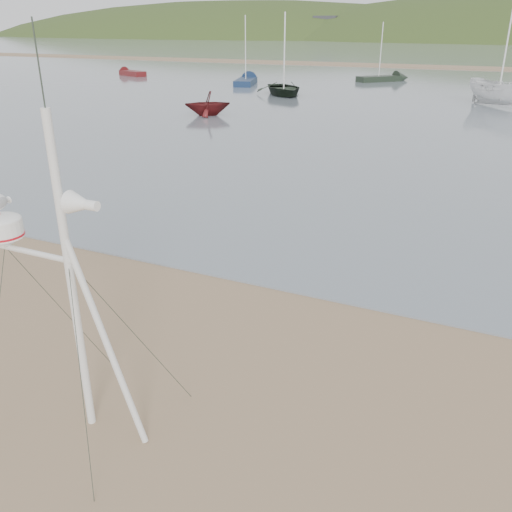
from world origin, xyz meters
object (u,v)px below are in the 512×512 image
at_px(sailboat_dark_mid, 390,78).
at_px(mast_rig, 74,346).
at_px(dinghy_red_far, 127,73).
at_px(boat_red, 207,92).
at_px(boat_dark, 284,62).
at_px(boat_white, 503,68).
at_px(sailboat_blue_near, 248,80).

bearing_deg(sailboat_dark_mid, mast_rig, -82.02).
bearing_deg(dinghy_red_far, sailboat_dark_mid, 11.47).
bearing_deg(sailboat_dark_mid, dinghy_red_far, -168.53).
relative_size(boat_red, dinghy_red_far, 0.53).
relative_size(boat_dark, boat_white, 1.01).
height_order(boat_red, boat_white, boat_white).
distance_m(boat_white, sailboat_blue_near, 22.81).
relative_size(mast_rig, boat_dark, 1.05).
height_order(mast_rig, boat_red, mast_rig).
distance_m(mast_rig, boat_white, 35.55).
distance_m(boat_red, boat_white, 19.01).
bearing_deg(boat_white, boat_dark, 129.50).
distance_m(boat_dark, boat_red, 11.13).
distance_m(sailboat_dark_mid, sailboat_blue_near, 13.67).
bearing_deg(mast_rig, dinghy_red_far, 127.11).
height_order(boat_dark, dinghy_red_far, boat_dark).
xyz_separation_m(mast_rig, boat_white, (3.22, 35.39, 1.20)).
relative_size(boat_red, boat_white, 0.55).
xyz_separation_m(boat_red, sailboat_blue_near, (-6.37, 18.40, -1.05)).
xyz_separation_m(sailboat_dark_mid, sailboat_blue_near, (-11.35, -7.61, -0.00)).
bearing_deg(mast_rig, boat_red, 116.52).
bearing_deg(mast_rig, boat_white, 84.80).
bearing_deg(sailboat_dark_mid, boat_red, -100.84).
distance_m(mast_rig, dinghy_red_far, 55.97).
bearing_deg(boat_white, mast_rig, -146.74).
xyz_separation_m(mast_rig, dinghy_red_far, (-33.77, 44.63, -0.93)).
bearing_deg(boat_white, sailboat_blue_near, 110.35).
bearing_deg(boat_dark, mast_rig, -110.58).
bearing_deg(boat_white, dinghy_red_far, 114.43).
bearing_deg(boat_dark, sailboat_blue_near, 92.87).
distance_m(boat_dark, dinghy_red_far, 24.06).
bearing_deg(boat_dark, boat_white, -38.07).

